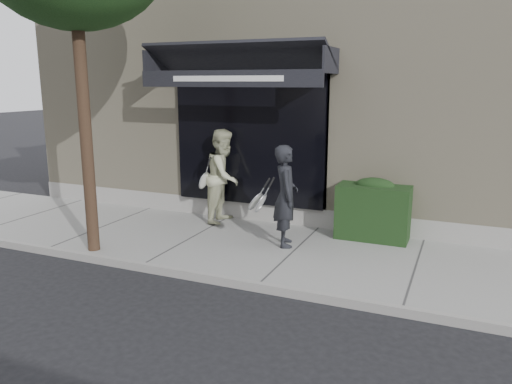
% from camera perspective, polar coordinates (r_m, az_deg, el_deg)
% --- Properties ---
extents(ground, '(80.00, 80.00, 0.00)m').
position_cam_1_polar(ground, '(8.68, 4.37, -7.45)').
color(ground, black).
rests_on(ground, ground).
extents(sidewalk, '(20.00, 3.00, 0.12)m').
position_cam_1_polar(sidewalk, '(8.66, 4.37, -7.08)').
color(sidewalk, gray).
rests_on(sidewalk, ground).
extents(curb, '(20.00, 0.10, 0.14)m').
position_cam_1_polar(curb, '(7.30, 0.37, -10.77)').
color(curb, gray).
rests_on(curb, ground).
extents(building_facade, '(14.30, 8.04, 5.64)m').
position_cam_1_polar(building_facade, '(12.96, 11.78, 11.27)').
color(building_facade, tan).
rests_on(building_facade, ground).
extents(hedge, '(1.30, 0.70, 1.14)m').
position_cam_1_polar(hedge, '(9.39, 13.29, -2.00)').
color(hedge, black).
rests_on(hedge, sidewalk).
extents(pedestrian_front, '(0.89, 0.89, 1.78)m').
position_cam_1_polar(pedestrian_front, '(8.69, 3.39, -0.46)').
color(pedestrian_front, black).
rests_on(pedestrian_front, sidewalk).
extents(pedestrian_back, '(0.80, 0.95, 1.91)m').
position_cam_1_polar(pedestrian_back, '(10.19, -3.66, 1.84)').
color(pedestrian_back, beige).
rests_on(pedestrian_back, sidewalk).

